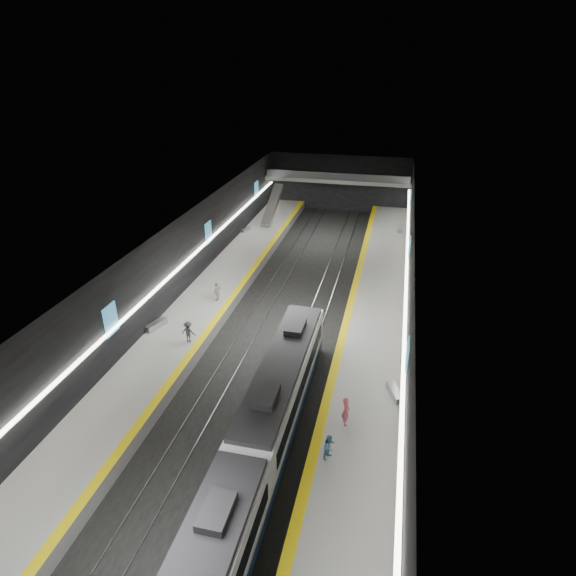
% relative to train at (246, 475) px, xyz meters
% --- Properties ---
extents(ground, '(70.00, 70.00, 0.00)m').
position_rel_train_xyz_m(ground, '(-2.50, 16.75, -2.20)').
color(ground, black).
rests_on(ground, ground).
extents(ceiling, '(20.00, 70.00, 0.04)m').
position_rel_train_xyz_m(ceiling, '(-2.50, 16.75, 5.80)').
color(ceiling, beige).
rests_on(ceiling, wall_left).
extents(wall_left, '(0.04, 70.00, 8.00)m').
position_rel_train_xyz_m(wall_left, '(-12.50, 16.75, 1.80)').
color(wall_left, black).
rests_on(wall_left, ground).
extents(wall_right, '(0.04, 70.00, 8.00)m').
position_rel_train_xyz_m(wall_right, '(7.50, 16.75, 1.80)').
color(wall_right, black).
rests_on(wall_right, ground).
extents(wall_back, '(20.00, 0.04, 8.00)m').
position_rel_train_xyz_m(wall_back, '(-2.50, 51.75, 1.80)').
color(wall_back, black).
rests_on(wall_back, ground).
extents(platform_left, '(5.00, 70.00, 1.00)m').
position_rel_train_xyz_m(platform_left, '(-10.00, 16.75, -1.70)').
color(platform_left, slate).
rests_on(platform_left, ground).
extents(tile_surface_left, '(5.00, 70.00, 0.02)m').
position_rel_train_xyz_m(tile_surface_left, '(-10.00, 16.75, -1.19)').
color(tile_surface_left, '#AFAFAA').
rests_on(tile_surface_left, platform_left).
extents(tactile_strip_left, '(0.60, 70.00, 0.02)m').
position_rel_train_xyz_m(tactile_strip_left, '(-7.80, 16.75, -1.18)').
color(tactile_strip_left, yellow).
rests_on(tactile_strip_left, platform_left).
extents(platform_right, '(5.00, 70.00, 1.00)m').
position_rel_train_xyz_m(platform_right, '(5.00, 16.75, -1.70)').
color(platform_right, slate).
rests_on(platform_right, ground).
extents(tile_surface_right, '(5.00, 70.00, 0.02)m').
position_rel_train_xyz_m(tile_surface_right, '(5.00, 16.75, -1.19)').
color(tile_surface_right, '#AFAFAA').
rests_on(tile_surface_right, platform_right).
extents(tactile_strip_right, '(0.60, 70.00, 0.02)m').
position_rel_train_xyz_m(tactile_strip_right, '(2.80, 16.75, -1.18)').
color(tactile_strip_right, yellow).
rests_on(tactile_strip_right, platform_right).
extents(rails, '(6.52, 70.00, 0.12)m').
position_rel_train_xyz_m(rails, '(-2.50, 16.75, -2.14)').
color(rails, gray).
rests_on(rails, ground).
extents(train, '(2.69, 30.04, 3.60)m').
position_rel_train_xyz_m(train, '(0.00, 0.00, 0.00)').
color(train, '#0F223A').
rests_on(train, ground).
extents(ad_posters, '(19.94, 53.50, 2.20)m').
position_rel_train_xyz_m(ad_posters, '(-2.50, 17.75, 2.30)').
color(ad_posters, '#459CCF').
rests_on(ad_posters, wall_left).
extents(cove_light_left, '(0.25, 68.60, 0.12)m').
position_rel_train_xyz_m(cove_light_left, '(-12.30, 16.75, 1.60)').
color(cove_light_left, white).
rests_on(cove_light_left, wall_left).
extents(cove_light_right, '(0.25, 68.60, 0.12)m').
position_rel_train_xyz_m(cove_light_right, '(7.30, 16.75, 1.60)').
color(cove_light_right, white).
rests_on(cove_light_right, wall_right).
extents(mezzanine_bridge, '(20.00, 3.00, 1.50)m').
position_rel_train_xyz_m(mezzanine_bridge, '(-2.50, 49.68, 2.84)').
color(mezzanine_bridge, gray).
rests_on(mezzanine_bridge, wall_left).
extents(escalator, '(1.20, 7.50, 3.92)m').
position_rel_train_xyz_m(escalator, '(-10.00, 42.75, 0.70)').
color(escalator, '#99999E').
rests_on(escalator, platform_left).
extents(bench_left_near, '(1.17, 2.10, 0.49)m').
position_rel_train_xyz_m(bench_left_near, '(-12.00, 13.74, -0.95)').
color(bench_left_near, '#99999E').
rests_on(bench_left_near, platform_left).
extents(bench_left_far, '(0.89, 1.65, 0.39)m').
position_rel_train_xyz_m(bench_left_far, '(-12.00, 37.44, -1.00)').
color(bench_left_far, '#99999E').
rests_on(bench_left_far, platform_left).
extents(bench_right_near, '(1.23, 2.00, 0.47)m').
position_rel_train_xyz_m(bench_right_near, '(7.00, 9.46, -0.96)').
color(bench_right_near, '#99999E').
rests_on(bench_right_near, platform_right).
extents(bench_right_far, '(0.63, 2.01, 0.49)m').
position_rel_train_xyz_m(bench_right_far, '(6.54, 41.97, -0.95)').
color(bench_right_far, '#99999E').
rests_on(bench_right_far, platform_right).
extents(passenger_right_a, '(0.59, 0.77, 1.89)m').
position_rel_train_xyz_m(passenger_right_a, '(4.21, 6.12, -0.25)').
color(passenger_right_a, '#D44F65').
rests_on(passenger_right_a, platform_right).
extents(passenger_right_b, '(0.88, 0.94, 1.53)m').
position_rel_train_xyz_m(passenger_right_b, '(3.68, 3.26, -0.43)').
color(passenger_right_b, teal).
rests_on(passenger_right_b, platform_right).
extents(passenger_left_a, '(0.61, 1.08, 1.74)m').
position_rel_train_xyz_m(passenger_left_a, '(-8.87, 19.32, -0.32)').
color(passenger_left_a, beige).
rests_on(passenger_left_a, platform_left).
extents(passenger_left_b, '(1.15, 0.70, 1.73)m').
position_rel_train_xyz_m(passenger_left_b, '(-8.56, 12.40, -0.33)').
color(passenger_left_b, '#403F47').
rests_on(passenger_left_b, platform_left).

